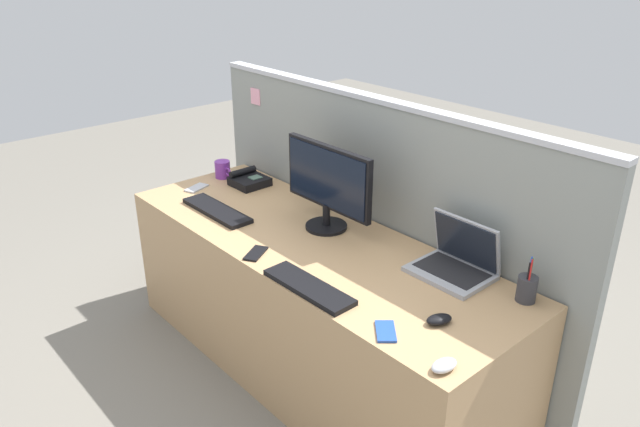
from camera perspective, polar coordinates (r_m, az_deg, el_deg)
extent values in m
plane|color=slate|center=(3.21, -0.69, -14.04)|extent=(10.00, 10.00, 0.00)
cube|color=tan|center=(3.00, -0.72, -8.64)|extent=(2.13, 0.73, 0.72)
cube|color=gray|center=(3.10, 4.91, -1.40)|extent=(2.34, 0.06, 1.30)
cube|color=#B7BAC1|center=(2.88, 5.38, 10.59)|extent=(2.34, 0.07, 0.02)
cube|color=#66ADD1|center=(3.21, 0.50, 3.60)|extent=(0.12, 0.01, 0.09)
cube|color=pink|center=(3.57, -6.04, 10.80)|extent=(0.08, 0.01, 0.09)
cylinder|color=black|center=(2.94, 0.59, -1.19)|extent=(0.20, 0.20, 0.02)
cylinder|color=black|center=(2.91, 0.59, -0.12)|extent=(0.04, 0.04, 0.10)
cube|color=black|center=(2.85, 0.79, 3.42)|extent=(0.54, 0.03, 0.31)
cube|color=black|center=(2.84, 0.55, 3.35)|extent=(0.51, 0.01, 0.28)
cube|color=#9EA0A8|center=(2.59, 12.02, -5.47)|extent=(0.32, 0.24, 0.02)
cube|color=black|center=(2.59, 12.17, -5.18)|extent=(0.28, 0.17, 0.00)
cube|color=#9EA0A8|center=(2.60, 13.52, -2.51)|extent=(0.32, 0.06, 0.22)
cube|color=black|center=(2.60, 13.41, -2.61)|extent=(0.29, 0.05, 0.20)
cube|color=black|center=(3.46, -6.58, 2.99)|extent=(0.18, 0.18, 0.05)
cube|color=#4C6B5B|center=(3.45, -6.07, 3.37)|extent=(0.06, 0.06, 0.01)
cylinder|color=black|center=(3.50, -7.23, 3.90)|extent=(0.04, 0.17, 0.04)
cube|color=black|center=(2.43, -1.06, -6.88)|extent=(0.43, 0.13, 0.02)
cube|color=black|center=(3.14, -9.60, 0.28)|extent=(0.46, 0.13, 0.02)
ellipsoid|color=silver|center=(2.06, 11.50, -13.72)|extent=(0.07, 0.10, 0.03)
ellipsoid|color=black|center=(2.28, 11.06, -9.68)|extent=(0.09, 0.11, 0.03)
cylinder|color=#333338|center=(2.47, 18.74, -6.68)|extent=(0.08, 0.08, 0.10)
cylinder|color=blue|center=(2.45, 18.93, -5.35)|extent=(0.01, 0.03, 0.14)
cylinder|color=black|center=(2.43, 18.80, -5.74)|extent=(0.01, 0.01, 0.13)
cylinder|color=#238438|center=(2.46, 19.04, -5.39)|extent=(0.01, 0.02, 0.13)
cylinder|color=red|center=(2.42, 18.98, -5.64)|extent=(0.01, 0.01, 0.15)
cube|color=#B7BAC1|center=(3.47, -11.45, 2.36)|extent=(0.11, 0.15, 0.01)
cube|color=black|center=(2.71, -6.02, -3.72)|extent=(0.12, 0.15, 0.01)
cube|color=blue|center=(2.21, 6.15, -10.88)|extent=(0.14, 0.13, 0.01)
cylinder|color=purple|center=(3.59, -9.08, 4.09)|extent=(0.09, 0.09, 0.10)
torus|color=purple|center=(3.55, -8.59, 3.87)|extent=(0.05, 0.01, 0.05)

